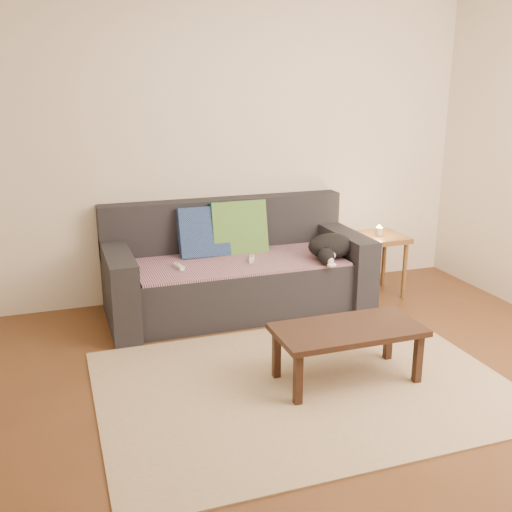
% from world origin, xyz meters
% --- Properties ---
extents(ground, '(4.50, 4.50, 0.00)m').
position_xyz_m(ground, '(0.00, 0.00, 0.00)').
color(ground, brown).
rests_on(ground, ground).
extents(back_wall, '(4.50, 0.04, 2.60)m').
position_xyz_m(back_wall, '(0.00, 2.00, 1.30)').
color(back_wall, beige).
rests_on(back_wall, ground).
extents(sofa, '(2.10, 0.94, 0.87)m').
position_xyz_m(sofa, '(0.00, 1.57, 0.31)').
color(sofa, '#232328').
rests_on(sofa, ground).
extents(throw_blanket, '(1.66, 0.74, 0.02)m').
position_xyz_m(throw_blanket, '(0.00, 1.48, 0.43)').
color(throw_blanket, '#382343').
rests_on(throw_blanket, sofa).
extents(cushion_navy, '(0.41, 0.21, 0.42)m').
position_xyz_m(cushion_navy, '(-0.22, 1.74, 0.63)').
color(cushion_navy, navy).
rests_on(cushion_navy, throw_blanket).
extents(cushion_green, '(0.47, 0.21, 0.48)m').
position_xyz_m(cushion_green, '(0.08, 1.74, 0.63)').
color(cushion_green, '#0C4E3D').
rests_on(cushion_green, throw_blanket).
extents(cat, '(0.48, 0.45, 0.20)m').
position_xyz_m(cat, '(0.72, 1.29, 0.54)').
color(cat, black).
rests_on(cat, throw_blanket).
extents(wii_remote_a, '(0.06, 0.15, 0.03)m').
position_xyz_m(wii_remote_a, '(-0.50, 1.42, 0.46)').
color(wii_remote_a, white).
rests_on(wii_remote_a, throw_blanket).
extents(wii_remote_b, '(0.09, 0.15, 0.03)m').
position_xyz_m(wii_remote_b, '(0.09, 1.43, 0.46)').
color(wii_remote_b, white).
rests_on(wii_remote_b, throw_blanket).
extents(side_table, '(0.43, 0.43, 0.54)m').
position_xyz_m(side_table, '(1.28, 1.49, 0.44)').
color(side_table, brown).
rests_on(side_table, ground).
extents(candle, '(0.06, 0.06, 0.09)m').
position_xyz_m(candle, '(1.28, 1.49, 0.58)').
color(candle, beige).
rests_on(candle, side_table).
extents(rug, '(2.50, 1.80, 0.01)m').
position_xyz_m(rug, '(0.00, 0.15, 0.01)').
color(rug, tan).
rests_on(rug, ground).
extents(coffee_table, '(0.92, 0.46, 0.37)m').
position_xyz_m(coffee_table, '(0.28, 0.13, 0.32)').
color(coffee_table, black).
rests_on(coffee_table, rug).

